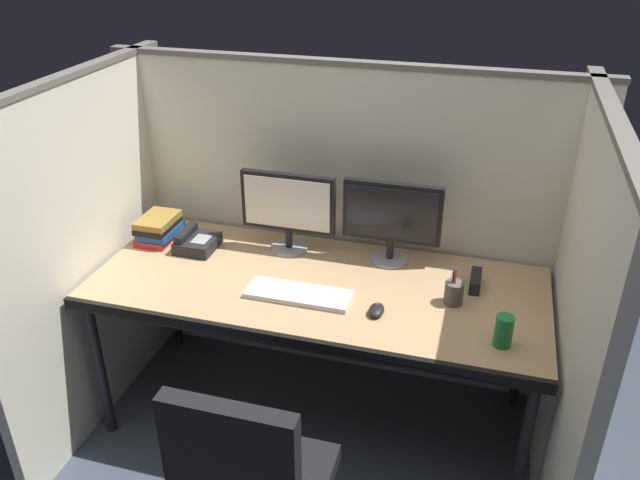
# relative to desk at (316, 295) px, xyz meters

# --- Properties ---
(ground_plane) EXTENTS (8.00, 8.00, 0.00)m
(ground_plane) POSITION_rel_desk_xyz_m (0.00, -0.29, -0.69)
(ground_plane) COLOR #383F4C
(cubicle_partition_rear) EXTENTS (2.21, 0.06, 1.57)m
(cubicle_partition_rear) POSITION_rel_desk_xyz_m (0.00, 0.46, 0.10)
(cubicle_partition_rear) COLOR beige
(cubicle_partition_rear) RESTS_ON ground
(cubicle_partition_left) EXTENTS (0.06, 1.41, 1.57)m
(cubicle_partition_left) POSITION_rel_desk_xyz_m (-0.99, -0.09, 0.10)
(cubicle_partition_left) COLOR beige
(cubicle_partition_left) RESTS_ON ground
(cubicle_partition_right) EXTENTS (0.06, 1.41, 1.57)m
(cubicle_partition_right) POSITION_rel_desk_xyz_m (0.99, -0.09, 0.10)
(cubicle_partition_right) COLOR beige
(cubicle_partition_right) RESTS_ON ground
(desk) EXTENTS (1.90, 0.80, 0.74)m
(desk) POSITION_rel_desk_xyz_m (0.00, 0.00, 0.00)
(desk) COLOR tan
(desk) RESTS_ON ground
(monitor_left) EXTENTS (0.43, 0.17, 0.37)m
(monitor_left) POSITION_rel_desk_xyz_m (-0.20, 0.26, 0.27)
(monitor_left) COLOR gray
(monitor_left) RESTS_ON desk
(monitor_right) EXTENTS (0.43, 0.17, 0.37)m
(monitor_right) POSITION_rel_desk_xyz_m (0.26, 0.28, 0.27)
(monitor_right) COLOR gray
(monitor_right) RESTS_ON desk
(keyboard_main) EXTENTS (0.43, 0.15, 0.02)m
(keyboard_main) POSITION_rel_desk_xyz_m (-0.04, -0.11, 0.06)
(keyboard_main) COLOR silver
(keyboard_main) RESTS_ON desk
(computer_mouse) EXTENTS (0.06, 0.10, 0.04)m
(computer_mouse) POSITION_rel_desk_xyz_m (0.29, -0.14, 0.07)
(computer_mouse) COLOR black
(computer_mouse) RESTS_ON desk
(desk_phone) EXTENTS (0.17, 0.19, 0.09)m
(desk_phone) POSITION_rel_desk_xyz_m (-0.62, 0.15, 0.08)
(desk_phone) COLOR black
(desk_phone) RESTS_ON desk
(soda_can) EXTENTS (0.07, 0.07, 0.12)m
(soda_can) POSITION_rel_desk_xyz_m (0.76, -0.21, 0.11)
(soda_can) COLOR #197233
(soda_can) RESTS_ON desk
(book_stack) EXTENTS (0.16, 0.22, 0.12)m
(book_stack) POSITION_rel_desk_xyz_m (-0.83, 0.19, 0.11)
(book_stack) COLOR #B22626
(book_stack) RESTS_ON desk
(red_stapler) EXTENTS (0.04, 0.15, 0.06)m
(red_stapler) POSITION_rel_desk_xyz_m (0.64, 0.17, 0.08)
(red_stapler) COLOR black
(red_stapler) RESTS_ON desk
(pen_cup) EXTENTS (0.08, 0.08, 0.16)m
(pen_cup) POSITION_rel_desk_xyz_m (0.56, 0.02, 0.10)
(pen_cup) COLOR #4C4742
(pen_cup) RESTS_ON desk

